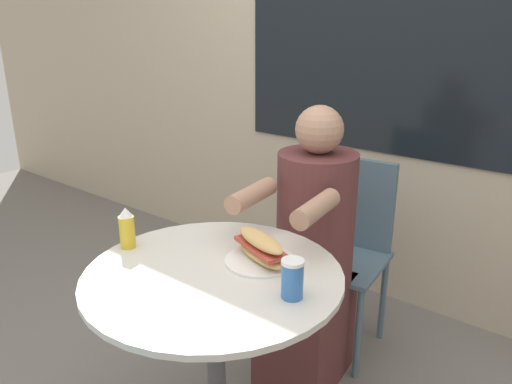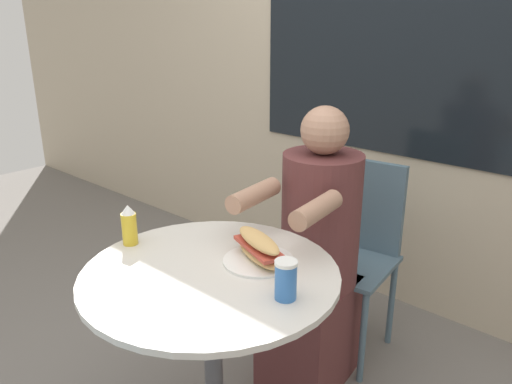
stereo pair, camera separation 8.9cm
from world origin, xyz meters
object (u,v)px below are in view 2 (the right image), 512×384
at_px(drink_cup, 286,280).
at_px(condiment_bottle, 129,225).
at_px(seated_diner, 315,270).
at_px(sandwich_on_plate, 259,250).
at_px(cafe_table, 212,324).
at_px(diner_chair, 356,239).

xyz_separation_m(drink_cup, condiment_bottle, (-0.61, -0.08, 0.01)).
distance_m(seated_diner, condiment_bottle, 0.76).
distance_m(seated_diner, sandwich_on_plate, 0.51).
height_order(cafe_table, sandwich_on_plate, sandwich_on_plate).
bearing_deg(drink_cup, cafe_table, -173.82).
height_order(cafe_table, condiment_bottle, condiment_bottle).
relative_size(sandwich_on_plate, drink_cup, 2.11).
bearing_deg(seated_diner, drink_cup, 109.93).
xyz_separation_m(seated_diner, drink_cup, (0.27, -0.54, 0.28)).
bearing_deg(sandwich_on_plate, seated_diner, 99.76).
distance_m(diner_chair, condiment_bottle, 1.05).
height_order(diner_chair, sandwich_on_plate, diner_chair).
relative_size(seated_diner, sandwich_on_plate, 4.86).
xyz_separation_m(cafe_table, drink_cup, (0.27, 0.03, 0.25)).
distance_m(sandwich_on_plate, condiment_bottle, 0.46).
bearing_deg(seated_diner, cafe_table, 83.51).
bearing_deg(seated_diner, condiment_bottle, 54.13).
bearing_deg(cafe_table, condiment_bottle, -172.40).
height_order(cafe_table, seated_diner, seated_diner).
bearing_deg(drink_cup, condiment_bottle, -173.02).
height_order(seated_diner, sandwich_on_plate, seated_diner).
xyz_separation_m(diner_chair, drink_cup, (0.29, -0.88, 0.27)).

